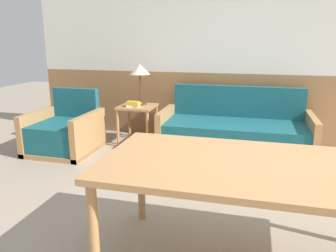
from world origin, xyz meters
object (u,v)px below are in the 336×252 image
object	(u,v)px
armchair	(65,133)
couch	(235,133)
side_table	(137,113)
dining_table	(261,174)
table_lamp	(140,71)

from	to	relation	value
armchair	couch	bearing A→B (deg)	1.67
side_table	couch	bearing A→B (deg)	-0.53
couch	dining_table	world-z (taller)	couch
table_lamp	dining_table	size ratio (longest dim) A/B	0.29
table_lamp	armchair	bearing A→B (deg)	-142.26
armchair	side_table	size ratio (longest dim) A/B	1.50
couch	side_table	size ratio (longest dim) A/B	3.53
couch	armchair	size ratio (longest dim) A/B	2.35
couch	armchair	bearing A→B (deg)	-165.75
table_lamp	dining_table	bearing A→B (deg)	-56.37
side_table	table_lamp	distance (m)	0.58
dining_table	side_table	bearing A→B (deg)	124.90
couch	dining_table	xyz separation A→B (m)	(0.28, -2.36, 0.42)
couch	dining_table	bearing A→B (deg)	-83.22
side_table	dining_table	xyz separation A→B (m)	(1.65, -2.37, 0.22)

